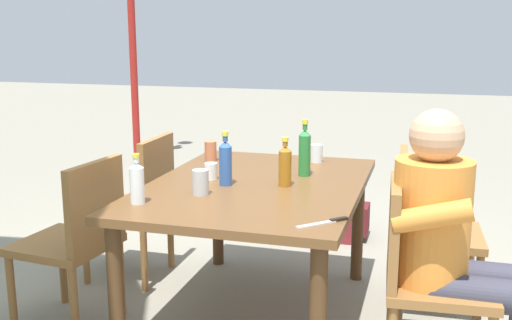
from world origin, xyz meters
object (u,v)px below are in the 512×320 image
chair_far_left (78,235)px  backpack_by_near_side (351,208)px  dining_table (256,200)px  person_in_white_shirt (450,235)px  bottle_blue (226,162)px  cup_white (211,171)px  table_knife (326,222)px  chair_near_left (421,271)px  cup_glass (317,153)px  chair_far_right (140,199)px  bottle_amber (285,165)px  cup_terracotta (211,151)px  cup_steel (200,182)px  bottle_green (305,152)px  bottle_clear (137,182)px  chair_near_right (424,224)px

chair_far_left → backpack_by_near_side: size_ratio=1.84×
dining_table → person_in_white_shirt: size_ratio=1.25×
person_in_white_shirt → bottle_blue: person_in_white_shirt is taller
cup_white → table_knife: 0.89m
chair_near_left → cup_glass: size_ratio=8.40×
dining_table → person_in_white_shirt: bearing=-109.6°
chair_far_right → cup_white: (-0.32, -0.58, 0.28)m
bottle_amber → cup_terracotta: bottle_amber is taller
chair_far_right → cup_glass: 1.09m
bottle_amber → cup_steel: bearing=127.7°
person_in_white_shirt → table_knife: person_in_white_shirt is taller
bottle_green → cup_white: (-0.21, 0.45, -0.09)m
backpack_by_near_side → cup_white: bearing=157.8°
bottle_amber → bottle_clear: (-0.48, 0.56, -0.01)m
cup_terracotta → chair_near_left: bearing=-122.2°
bottle_amber → cup_terracotta: 0.72m
chair_near_right → table_knife: 0.98m
bottle_blue → cup_steel: 0.22m
chair_far_left → table_knife: 1.31m
bottle_clear → cup_steel: bottle_clear is taller
bottle_amber → backpack_by_near_side: bearing=-6.5°
bottle_amber → bottle_clear: bottle_amber is taller
chair_near_left → table_knife: (-0.20, 0.37, 0.25)m
bottle_green → bottle_amber: bearing=168.8°
dining_table → table_knife: (-0.54, -0.45, 0.09)m
chair_far_left → table_knife: chair_far_left is taller
table_knife → chair_near_left: bearing=-61.7°
cup_steel → backpack_by_near_side: size_ratio=0.25×
dining_table → bottle_blue: bearing=119.3°
chair_far_right → dining_table: bearing=-112.0°
bottle_clear → backpack_by_near_side: bottle_clear is taller
chair_near_left → cup_terracotta: chair_near_left is taller
bottle_green → chair_near_right: bearing=-81.0°
chair_near_right → backpack_by_near_side: chair_near_right is taller
chair_near_right → cup_white: bearing=106.3°
bottle_green → chair_far_left: bearing=119.1°
bottle_green → backpack_by_near_side: size_ratio=0.64×
chair_far_left → cup_white: (0.36, -0.58, 0.28)m
chair_near_left → bottle_clear: bottle_clear is taller
cup_glass → cup_steel: cup_steel is taller
bottle_clear → person_in_white_shirt: bearing=-83.1°
dining_table → table_knife: table_knife is taller
bottle_amber → bottle_green: bottle_green is taller
chair_near_left → chair_near_right: bearing=0.0°
cup_glass → backpack_by_near_side: 0.98m
dining_table → bottle_blue: (-0.08, 0.14, 0.20)m
chair_near_right → cup_terracotta: chair_near_right is taller
chair_near_left → bottle_amber: size_ratio=3.56×
bottle_amber → backpack_by_near_side: bottle_amber is taller
cup_steel → cup_terracotta: bearing=16.7°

